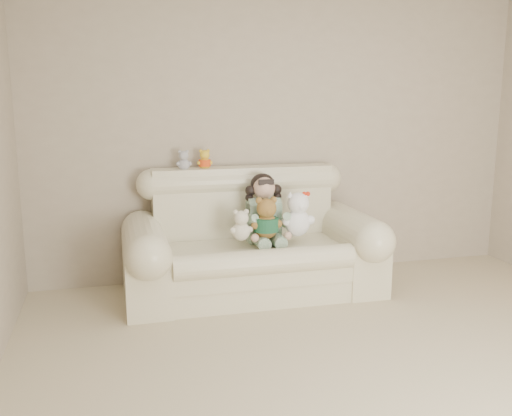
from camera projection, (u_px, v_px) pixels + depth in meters
The scene contains 9 objects.
floor at pixel (422, 412), 2.97m from camera, with size 5.00×5.00×0.00m, color tan.
wall_back at pixel (283, 133), 5.08m from camera, with size 4.50×4.50×0.00m, color #B1A38C.
sofa at pixel (253, 234), 4.66m from camera, with size 2.10×0.95×1.03m, color beige, non-canonical shape.
seated_child at pixel (264, 208), 4.72m from camera, with size 0.35×0.43×0.59m, color #2D6D3B, non-canonical shape.
brown_teddy at pixel (266, 214), 4.53m from camera, with size 0.26×0.20×0.40m, color brown, non-canonical shape.
white_cat at pixel (298, 209), 4.62m from camera, with size 0.28×0.22×0.44m, color white, non-canonical shape.
cream_teddy at pixel (241, 222), 4.48m from camera, with size 0.19×0.15×0.29m, color silver, non-canonical shape.
yellow_mini_bear at pixel (205, 158), 4.81m from camera, with size 0.13×0.10×0.21m, color yellow, non-canonical shape.
grey_mini_plush at pixel (184, 159), 4.75m from camera, with size 0.13×0.10×0.21m, color #B1B0B7, non-canonical shape.
Camera 1 is at (-1.53, -2.39, 1.63)m, focal length 39.66 mm.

